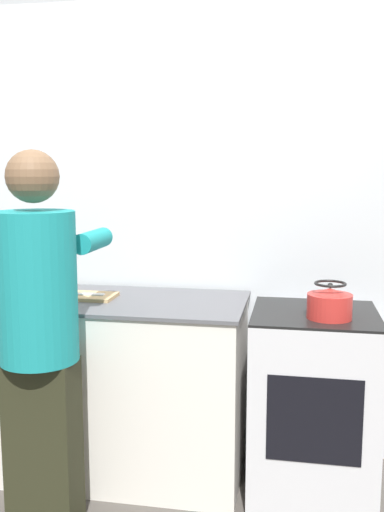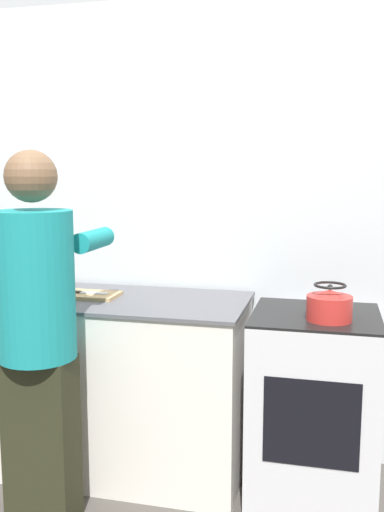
{
  "view_description": "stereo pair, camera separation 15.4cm",
  "coord_description": "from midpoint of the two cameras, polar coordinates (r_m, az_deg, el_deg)",
  "views": [
    {
      "loc": [
        0.62,
        -2.43,
        1.59
      ],
      "look_at": [
        0.13,
        0.22,
        1.18
      ],
      "focal_mm": 40.0,
      "sensor_mm": 36.0,
      "label": 1
    },
    {
      "loc": [
        0.77,
        -2.4,
        1.59
      ],
      "look_at": [
        0.13,
        0.22,
        1.18
      ],
      "focal_mm": 40.0,
      "sensor_mm": 36.0,
      "label": 2
    }
  ],
  "objects": [
    {
      "name": "ground_plane",
      "position": [
        2.97,
        -2.18,
        -23.73
      ],
      "size": [
        12.0,
        12.0,
        0.0
      ],
      "primitive_type": "plane",
      "color": "#4C4742"
    },
    {
      "name": "knife",
      "position": [
        3.03,
        -9.29,
        -3.64
      ],
      "size": [
        0.24,
        0.04,
        0.01
      ],
      "rotation": [
        0.0,
        0.0,
        0.05
      ],
      "color": "silver",
      "rests_on": "cutting_board"
    },
    {
      "name": "cutting_board",
      "position": [
        3.03,
        -8.66,
        -3.88
      ],
      "size": [
        0.29,
        0.2,
        0.02
      ],
      "color": "tan",
      "rests_on": "counter"
    },
    {
      "name": "bowl_prep",
      "position": [
        2.95,
        -14.32,
        -3.73
      ],
      "size": [
        0.2,
        0.2,
        0.08
      ],
      "color": "#C6B789",
      "rests_on": "counter"
    },
    {
      "name": "wall_back",
      "position": [
        3.2,
        1.12,
        3.43
      ],
      "size": [
        8.0,
        0.05,
        2.6
      ],
      "color": "silver",
      "rests_on": "ground_plane"
    },
    {
      "name": "person",
      "position": [
        2.58,
        -13.45,
        -6.91
      ],
      "size": [
        0.38,
        0.62,
        1.67
      ],
      "color": "#292A19",
      "rests_on": "ground_plane"
    },
    {
      "name": "kettle",
      "position": [
        2.67,
        15.19,
        -4.76
      ],
      "size": [
        0.21,
        0.21,
        0.17
      ],
      "color": "red",
      "rests_on": "oven"
    },
    {
      "name": "canister_jar",
      "position": [
        3.24,
        -13.4,
        -1.63
      ],
      "size": [
        0.13,
        0.13,
        0.19
      ],
      "color": "#756047",
      "rests_on": "counter"
    },
    {
      "name": "oven",
      "position": [
        2.93,
        13.53,
        -14.35
      ],
      "size": [
        0.59,
        0.59,
        0.91
      ],
      "color": "silver",
      "rests_on": "ground_plane"
    },
    {
      "name": "counter",
      "position": [
        3.12,
        -6.45,
        -12.53
      ],
      "size": [
        1.41,
        0.66,
        0.93
      ],
      "color": "silver",
      "rests_on": "ground_plane"
    }
  ]
}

